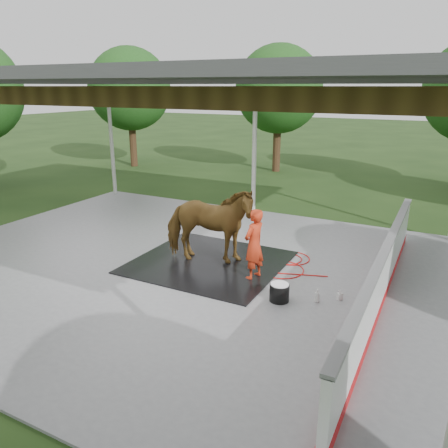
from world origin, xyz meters
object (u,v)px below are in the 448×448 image
at_px(dasher_board, 382,280).
at_px(handler, 254,244).
at_px(horse, 209,225).
at_px(wash_bucket, 279,292).

height_order(dasher_board, handler, handler).
xyz_separation_m(horse, wash_bucket, (2.10, -1.02, -0.74)).
xyz_separation_m(dasher_board, wash_bucket, (-1.72, -0.62, -0.37)).
bearing_deg(dasher_board, horse, 174.10).
bearing_deg(handler, horse, -89.92).
bearing_deg(wash_bucket, handler, 139.73).
height_order(dasher_board, wash_bucket, dasher_board).
distance_m(dasher_board, handler, 2.58).
bearing_deg(wash_bucket, dasher_board, 19.87).
height_order(handler, wash_bucket, handler).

